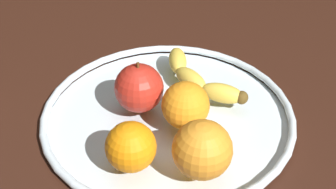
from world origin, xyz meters
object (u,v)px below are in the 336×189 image
Objects in this scene: apple at (139,88)px; orange_center at (185,105)px; fruit_bowl at (168,114)px; orange_front_left at (131,147)px; orange_back_left at (202,150)px; banana at (198,78)px.

orange_center is at bearing 10.54° from apple.
fruit_bowl is 5.56× the size of orange_center.
orange_front_left is 9.36cm from orange_back_left.
fruit_bowl is 14.51cm from orange_back_left.
apple reaches higher than banana.
fruit_bowl is 4.71× the size of apple.
orange_front_left reaches higher than fruit_bowl.
orange_center reaches higher than orange_front_left.
orange_back_left reaches higher than banana.
banana is at bearing 101.55° from orange_front_left.
banana is 2.28× the size of apple.
orange_back_left is (11.97, -15.21, 2.43)cm from banana.
apple reaches higher than orange_center.
apple is at bearing -94.44° from banana.
orange_center is (4.38, -9.02, 2.02)cm from banana.
orange_back_left is at bearing -31.34° from fruit_bowl.
fruit_bowl is at bearing -74.04° from banana.
orange_front_left is (3.86, -12.22, 4.31)cm from fruit_bowl.
orange_center is 9.81cm from orange_back_left.
fruit_bowl is at bearing 107.54° from orange_front_left.
orange_front_left is 0.86× the size of orange_back_left.
apple is 7.99cm from orange_center.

